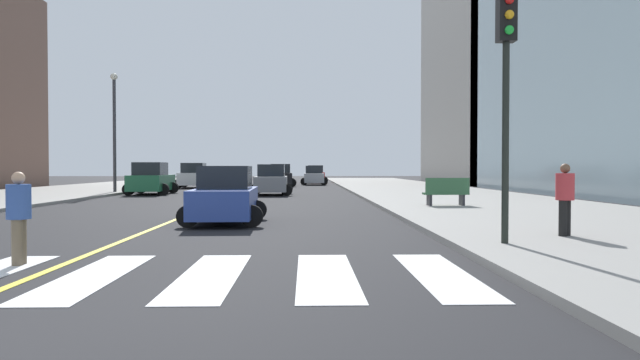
# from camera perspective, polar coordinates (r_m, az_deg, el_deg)

# --- Properties ---
(sidewalk_kerb_east) EXTENTS (10.00, 120.00, 0.15)m
(sidewalk_kerb_east) POSITION_cam_1_polar(r_m,az_deg,el_deg) (26.19, 16.39, -2.32)
(sidewalk_kerb_east) COLOR gray
(sidewalk_kerb_east) RESTS_ON ground
(crosswalk_paint) EXTENTS (13.50, 4.00, 0.01)m
(crosswalk_paint) POSITION_cam_1_polar(r_m,az_deg,el_deg) (9.95, -26.59, -8.57)
(crosswalk_paint) COLOR silver
(crosswalk_paint) RESTS_ON ground
(lane_divider_paint) EXTENTS (0.16, 80.00, 0.01)m
(lane_divider_paint) POSITION_cam_1_polar(r_m,az_deg,el_deg) (45.10, -6.78, -0.90)
(lane_divider_paint) COLOR yellow
(lane_divider_paint) RESTS_ON ground
(parking_garage_concrete) EXTENTS (18.00, 24.00, 24.08)m
(parking_garage_concrete) POSITION_cam_1_polar(r_m,az_deg,el_deg) (65.77, 20.00, 10.23)
(parking_garage_concrete) COLOR gray
(parking_garage_concrete) RESTS_ON ground
(car_blue_nearest) EXTENTS (2.48, 3.91, 1.73)m
(car_blue_nearest) POSITION_cam_1_polar(r_m,az_deg,el_deg) (17.51, -9.44, -1.63)
(car_blue_nearest) COLOR #2D479E
(car_blue_nearest) RESTS_ON ground
(car_green_second) EXTENTS (2.85, 4.52, 2.01)m
(car_green_second) POSITION_cam_1_polar(r_m,az_deg,el_deg) (37.34, -16.47, 0.05)
(car_green_second) COLOR #236B42
(car_green_second) RESTS_ON ground
(car_black_third) EXTENTS (2.91, 4.56, 2.00)m
(car_black_third) POSITION_cam_1_polar(r_m,az_deg,el_deg) (51.26, -3.96, 0.41)
(car_black_third) COLOR black
(car_black_third) RESTS_ON ground
(car_white_fourth) EXTENTS (3.00, 4.69, 2.06)m
(car_white_fourth) POSITION_cam_1_polar(r_m,az_deg,el_deg) (48.51, -12.43, 0.37)
(car_white_fourth) COLOR silver
(car_white_fourth) RESTS_ON ground
(car_silver_fifth) EXTENTS (2.61, 4.17, 1.86)m
(car_silver_fifth) POSITION_cam_1_polar(r_m,az_deg,el_deg) (55.77, -0.63, 0.41)
(car_silver_fifth) COLOR #B7B7BC
(car_silver_fifth) RESTS_ON ground
(car_gray_sixth) EXTENTS (2.67, 4.23, 1.88)m
(car_gray_sixth) POSITION_cam_1_polar(r_m,az_deg,el_deg) (35.31, -4.87, -0.06)
(car_gray_sixth) COLOR slate
(car_gray_sixth) RESTS_ON ground
(car_red_seventh) EXTENTS (2.70, 4.32, 1.93)m
(car_red_seventh) POSITION_cam_1_polar(r_m,az_deg,el_deg) (62.99, -0.47, 0.53)
(car_red_seventh) COLOR red
(car_red_seventh) RESTS_ON ground
(traffic_light_near_corner) EXTENTS (0.36, 0.41, 5.06)m
(traffic_light_near_corner) POSITION_cam_1_polar(r_m,az_deg,el_deg) (12.28, 18.07, 10.60)
(traffic_light_near_corner) COLOR black
(traffic_light_near_corner) RESTS_ON sidewalk_kerb_east
(park_bench) EXTENTS (1.83, 0.68, 1.12)m
(park_bench) POSITION_cam_1_polar(r_m,az_deg,el_deg) (23.58, 12.47, -1.20)
(park_bench) COLOR #33603D
(park_bench) RESTS_ON sidewalk_kerb_east
(pedestrian_crossing) EXTENTS (0.40, 0.40, 1.61)m
(pedestrian_crossing) POSITION_cam_1_polar(r_m,az_deg,el_deg) (11.12, -27.82, -2.99)
(pedestrian_crossing) COLOR brown
(pedestrian_crossing) RESTS_ON ground
(pedestrian_waiting_east) EXTENTS (0.40, 0.40, 1.62)m
(pedestrian_waiting_east) POSITION_cam_1_polar(r_m,az_deg,el_deg) (13.92, 23.22, -1.48)
(pedestrian_waiting_east) COLOR black
(pedestrian_waiting_east) RESTS_ON sidewalk_kerb_east
(street_lamp) EXTENTS (0.44, 0.44, 7.51)m
(street_lamp) POSITION_cam_1_polar(r_m,az_deg,el_deg) (38.69, -19.81, 5.46)
(street_lamp) COLOR #38383D
(street_lamp) RESTS_ON sidewalk_kerb_west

